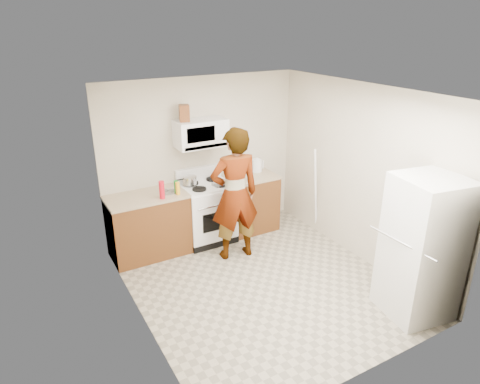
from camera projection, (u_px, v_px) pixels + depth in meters
floor at (263, 283)px, 5.68m from camera, size 3.60×3.60×0.00m
back_wall at (203, 158)px, 6.66m from camera, size 3.20×0.02×2.50m
right_wall at (361, 175)px, 5.94m from camera, size 0.02×3.60×2.50m
cabinet_left at (149, 226)px, 6.24m from camera, size 1.12×0.62×0.90m
counter_left at (146, 197)px, 6.06m from camera, size 1.14×0.64×0.03m
cabinet_right at (250, 203)px, 7.03m from camera, size 0.80×0.62×0.90m
counter_right at (250, 176)px, 6.85m from camera, size 0.82×0.64×0.03m
gas_range at (207, 211)px, 6.65m from camera, size 0.76×0.65×1.13m
microwave at (201, 133)px, 6.30m from camera, size 0.76×0.38×0.40m
person at (235, 195)px, 6.00m from camera, size 0.76×0.55×1.94m
fridge at (422, 248)px, 4.85m from camera, size 0.81×0.81×1.70m
kettle at (257, 166)px, 7.00m from camera, size 0.22×0.22×0.20m
jug at (184, 113)px, 6.06m from camera, size 0.17×0.17×0.24m
saucepan at (190, 180)px, 6.42m from camera, size 0.22×0.22×0.11m
tray at (221, 183)px, 6.46m from camera, size 0.28×0.21×0.05m
bottle_spray at (162, 190)px, 5.92m from camera, size 0.09×0.09×0.26m
bottle_hot_sauce at (178, 188)px, 6.07m from camera, size 0.06×0.06×0.18m
bottle_green_cap at (176, 187)px, 6.12m from camera, size 0.07×0.07×0.19m
pot_lid at (168, 192)px, 6.18m from camera, size 0.30×0.30×0.01m
broom at (316, 191)px, 6.78m from camera, size 0.29×0.18×1.44m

